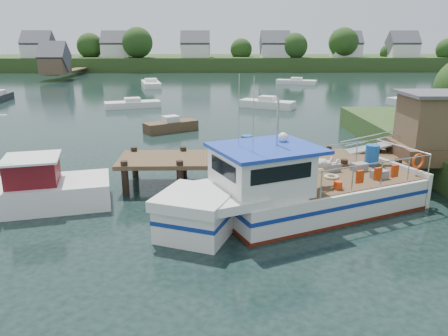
{
  "coord_description": "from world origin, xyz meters",
  "views": [
    {
      "loc": [
        -1.52,
        -20.28,
        6.92
      ],
      "look_at": [
        -1.0,
        -1.5,
        1.3
      ],
      "focal_mm": 35.0,
      "sensor_mm": 36.0,
      "label": 1
    }
  ],
  "objects_px": {
    "moored_e": "(1,97)",
    "moored_far": "(296,82)",
    "moored_c": "(419,100)",
    "moored_b": "(267,104)",
    "moored_d": "(151,84)",
    "work_boat": "(10,193)",
    "dock": "(379,139)",
    "moored_a": "(133,104)",
    "moored_rowboat": "(171,126)",
    "lobster_boat": "(292,193)"
  },
  "relations": [
    {
      "from": "moored_d",
      "to": "moored_c",
      "type": "bearing_deg",
      "value": -12.13
    },
    {
      "from": "work_boat",
      "to": "moored_c",
      "type": "relative_size",
      "value": 1.14
    },
    {
      "from": "lobster_boat",
      "to": "moored_a",
      "type": "xyz_separation_m",
      "value": [
        -11.32,
        28.87,
        -0.65
      ]
    },
    {
      "from": "moored_rowboat",
      "to": "lobster_boat",
      "type": "bearing_deg",
      "value": -70.89
    },
    {
      "from": "lobster_boat",
      "to": "moored_b",
      "type": "distance_m",
      "value": 28.41
    },
    {
      "from": "lobster_boat",
      "to": "work_boat",
      "type": "height_order",
      "value": "lobster_boat"
    },
    {
      "from": "moored_c",
      "to": "moored_d",
      "type": "relative_size",
      "value": 1.04
    },
    {
      "from": "dock",
      "to": "moored_far",
      "type": "bearing_deg",
      "value": 83.94
    },
    {
      "from": "moored_b",
      "to": "moored_d",
      "type": "distance_m",
      "value": 25.36
    },
    {
      "from": "moored_c",
      "to": "moored_d",
      "type": "xyz_separation_m",
      "value": [
        -31.66,
        17.97,
        0.02
      ]
    },
    {
      "from": "work_boat",
      "to": "moored_d",
      "type": "relative_size",
      "value": 1.19
    },
    {
      "from": "moored_rowboat",
      "to": "moored_far",
      "type": "relative_size",
      "value": 0.66
    },
    {
      "from": "moored_a",
      "to": "moored_b",
      "type": "xyz_separation_m",
      "value": [
        13.81,
        -0.58,
        0.07
      ]
    },
    {
      "from": "moored_a",
      "to": "moored_b",
      "type": "relative_size",
      "value": 1.02
    },
    {
      "from": "moored_b",
      "to": "moored_d",
      "type": "bearing_deg",
      "value": 118.76
    },
    {
      "from": "moored_c",
      "to": "moored_far",
      "type": "bearing_deg",
      "value": 101.21
    },
    {
      "from": "dock",
      "to": "work_boat",
      "type": "bearing_deg",
      "value": -169.75
    },
    {
      "from": "moored_c",
      "to": "moored_e",
      "type": "xyz_separation_m",
      "value": [
        -46.89,
        3.53,
        0.03
      ]
    },
    {
      "from": "moored_a",
      "to": "moored_c",
      "type": "bearing_deg",
      "value": 7.27
    },
    {
      "from": "dock",
      "to": "moored_a",
      "type": "height_order",
      "value": "dock"
    },
    {
      "from": "moored_rowboat",
      "to": "moored_a",
      "type": "height_order",
      "value": "moored_rowboat"
    },
    {
      "from": "moored_far",
      "to": "moored_c",
      "type": "distance_m",
      "value": 23.13
    },
    {
      "from": "moored_rowboat",
      "to": "moored_e",
      "type": "height_order",
      "value": "moored_e"
    },
    {
      "from": "moored_b",
      "to": "moored_d",
      "type": "xyz_separation_m",
      "value": [
        -14.6,
        20.73,
        -0.01
      ]
    },
    {
      "from": "moored_far",
      "to": "moored_e",
      "type": "relative_size",
      "value": 1.42
    },
    {
      "from": "work_boat",
      "to": "moored_b",
      "type": "xyz_separation_m",
      "value": [
        14.07,
        27.16,
        -0.27
      ]
    },
    {
      "from": "moored_e",
      "to": "moored_far",
      "type": "bearing_deg",
      "value": 10.48
    },
    {
      "from": "lobster_boat",
      "to": "moored_e",
      "type": "height_order",
      "value": "lobster_boat"
    },
    {
      "from": "dock",
      "to": "moored_far",
      "type": "distance_m",
      "value": 48.31
    },
    {
      "from": "moored_rowboat",
      "to": "moored_far",
      "type": "distance_m",
      "value": 38.74
    },
    {
      "from": "moored_c",
      "to": "moored_rowboat",
      "type": "bearing_deg",
      "value": -164.71
    },
    {
      "from": "moored_a",
      "to": "moored_e",
      "type": "height_order",
      "value": "moored_e"
    },
    {
      "from": "moored_far",
      "to": "moored_d",
      "type": "relative_size",
      "value": 0.87
    },
    {
      "from": "moored_e",
      "to": "moored_b",
      "type": "bearing_deg",
      "value": -26.58
    },
    {
      "from": "moored_far",
      "to": "moored_a",
      "type": "relative_size",
      "value": 1.09
    },
    {
      "from": "dock",
      "to": "lobster_boat",
      "type": "xyz_separation_m",
      "value": [
        -4.87,
        -4.1,
        -1.21
      ]
    },
    {
      "from": "moored_e",
      "to": "lobster_boat",
      "type": "bearing_deg",
      "value": -66.35
    },
    {
      "from": "work_boat",
      "to": "moored_far",
      "type": "xyz_separation_m",
      "value": [
        21.55,
        50.98,
        -0.35
      ]
    },
    {
      "from": "work_boat",
      "to": "moored_rowboat",
      "type": "bearing_deg",
      "value": 58.24
    },
    {
      "from": "moored_c",
      "to": "moored_e",
      "type": "height_order",
      "value": "moored_e"
    },
    {
      "from": "moored_e",
      "to": "moored_c",
      "type": "bearing_deg",
      "value": -18.98
    },
    {
      "from": "lobster_boat",
      "to": "moored_far",
      "type": "bearing_deg",
      "value": 55.77
    },
    {
      "from": "work_boat",
      "to": "moored_d",
      "type": "xyz_separation_m",
      "value": [
        -0.53,
        47.9,
        -0.29
      ]
    },
    {
      "from": "work_boat",
      "to": "moored_b",
      "type": "height_order",
      "value": "work_boat"
    },
    {
      "from": "moored_e",
      "to": "dock",
      "type": "bearing_deg",
      "value": -58.09
    },
    {
      "from": "moored_a",
      "to": "moored_rowboat",
      "type": "bearing_deg",
      "value": -64.05
    },
    {
      "from": "lobster_boat",
      "to": "moored_rowboat",
      "type": "height_order",
      "value": "lobster_boat"
    },
    {
      "from": "moored_far",
      "to": "moored_rowboat",
      "type": "bearing_deg",
      "value": -109.4
    },
    {
      "from": "lobster_boat",
      "to": "moored_far",
      "type": "distance_m",
      "value": 53.06
    },
    {
      "from": "lobster_boat",
      "to": "moored_d",
      "type": "distance_m",
      "value": 50.5
    }
  ]
}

